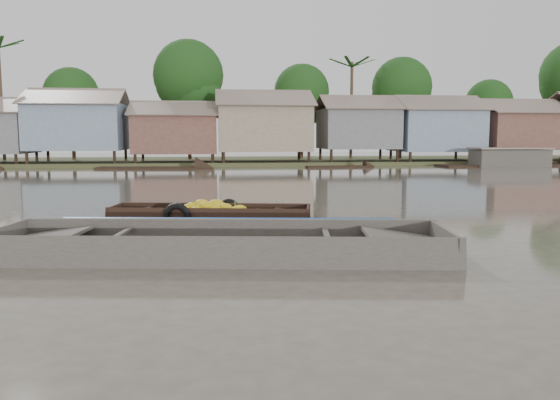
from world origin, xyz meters
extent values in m
plane|color=#4D463B|center=(0.00, 0.00, 0.00)|extent=(120.00, 120.00, 0.00)
cube|color=#384723|center=(0.00, 33.00, 0.00)|extent=(120.00, 12.00, 0.50)
cube|color=slate|center=(-10.50, 29.50, 2.70)|extent=(6.20, 5.20, 3.20)
cube|color=brown|center=(-10.50, 28.10, 4.75)|extent=(6.60, 3.02, 1.28)
cube|color=brown|center=(-10.50, 30.90, 4.75)|extent=(6.60, 3.02, 1.28)
cube|color=brown|center=(-3.80, 29.50, 2.20)|extent=(5.80, 4.60, 2.70)
cube|color=brown|center=(-3.80, 28.26, 4.00)|extent=(6.20, 2.67, 1.14)
cube|color=brown|center=(-3.80, 30.74, 4.00)|extent=(6.20, 2.67, 1.14)
cube|color=gray|center=(2.50, 29.50, 2.65)|extent=(6.50, 5.30, 3.30)
cube|color=brown|center=(2.50, 28.07, 4.75)|extent=(6.90, 3.08, 1.31)
cube|color=brown|center=(2.50, 30.93, 4.75)|extent=(6.90, 3.08, 1.31)
cube|color=slate|center=(9.50, 29.50, 2.60)|extent=(5.40, 4.70, 2.90)
cube|color=brown|center=(9.50, 28.23, 4.50)|extent=(5.80, 2.73, 1.17)
cube|color=brown|center=(9.50, 30.77, 4.50)|extent=(5.80, 2.73, 1.17)
cube|color=slate|center=(15.50, 29.50, 2.50)|extent=(6.00, 5.00, 3.10)
cube|color=brown|center=(15.50, 28.15, 4.50)|extent=(6.40, 2.90, 1.24)
cube|color=brown|center=(15.50, 30.85, 4.50)|extent=(6.40, 2.90, 1.24)
cube|color=brown|center=(22.00, 29.50, 2.45)|extent=(5.70, 4.90, 2.80)
cube|color=brown|center=(22.00, 28.18, 4.30)|extent=(6.10, 2.85, 1.21)
cube|color=brown|center=(22.00, 30.82, 4.30)|extent=(6.10, 2.85, 1.21)
cylinder|color=#473323|center=(-12.00, 34.00, 2.45)|extent=(0.28, 0.28, 4.90)
sphere|color=#193912|center=(-12.00, 34.00, 5.25)|extent=(4.20, 4.20, 4.20)
cylinder|color=#473323|center=(-3.00, 33.00, 3.15)|extent=(0.28, 0.28, 6.30)
sphere|color=#193912|center=(-3.00, 33.00, 6.75)|extent=(5.40, 5.40, 5.40)
cylinder|color=#473323|center=(6.00, 34.00, 2.62)|extent=(0.28, 0.28, 5.25)
sphere|color=#193912|center=(6.00, 34.00, 5.62)|extent=(4.50, 4.50, 4.50)
cylinder|color=#473323|center=(14.00, 33.00, 2.80)|extent=(0.28, 0.28, 5.60)
sphere|color=#193912|center=(14.00, 33.00, 6.00)|extent=(4.80, 4.80, 4.80)
cylinder|color=#473323|center=(22.00, 34.00, 2.27)|extent=(0.28, 0.28, 4.55)
sphere|color=#193912|center=(22.00, 34.00, 4.88)|extent=(3.90, 3.90, 3.90)
cylinder|color=#473323|center=(-17.00, 33.50, 4.50)|extent=(0.24, 0.24, 9.00)
cylinder|color=#473323|center=(10.00, 33.50, 4.00)|extent=(0.24, 0.24, 8.00)
cube|color=black|center=(-1.09, 3.51, -0.08)|extent=(5.03, 1.81, 0.08)
cube|color=black|center=(-0.99, 4.04, 0.11)|extent=(4.99, 1.03, 0.47)
cube|color=black|center=(-1.18, 2.99, 0.11)|extent=(4.99, 1.03, 0.47)
cube|color=black|center=(1.34, 3.08, 0.11)|extent=(0.25, 1.09, 0.44)
cube|color=black|center=(0.92, 3.15, 0.17)|extent=(1.01, 1.08, 0.18)
cube|color=black|center=(-3.52, 3.95, 0.11)|extent=(0.25, 1.09, 0.44)
cube|color=black|center=(-3.10, 3.88, 0.17)|extent=(1.01, 1.08, 0.18)
cube|color=black|center=(-2.25, 3.72, 0.21)|extent=(0.28, 1.05, 0.05)
cube|color=black|center=(0.07, 3.30, 0.21)|extent=(0.28, 1.05, 0.05)
ellipsoid|color=gold|center=(-0.96, 3.33, 0.26)|extent=(0.39, 0.30, 0.22)
ellipsoid|color=gold|center=(-1.04, 3.41, 0.30)|extent=(0.40, 0.31, 0.22)
ellipsoid|color=gold|center=(-0.48, 3.66, 0.18)|extent=(0.39, 0.30, 0.22)
ellipsoid|color=gold|center=(-1.05, 3.59, 0.36)|extent=(0.34, 0.27, 0.19)
ellipsoid|color=gold|center=(-1.53, 3.64, 0.30)|extent=(0.45, 0.35, 0.25)
ellipsoid|color=gold|center=(-1.83, 3.61, 0.20)|extent=(0.45, 0.35, 0.25)
ellipsoid|color=gold|center=(-0.77, 3.80, 0.19)|extent=(0.37, 0.29, 0.21)
ellipsoid|color=gold|center=(-1.31, 3.60, 0.38)|extent=(0.42, 0.33, 0.24)
ellipsoid|color=gold|center=(-1.64, 3.67, 0.27)|extent=(0.38, 0.30, 0.21)
ellipsoid|color=gold|center=(-1.20, 3.71, 0.27)|extent=(0.40, 0.31, 0.22)
ellipsoid|color=gold|center=(-1.20, 3.39, 0.35)|extent=(0.42, 0.33, 0.24)
ellipsoid|color=gold|center=(-1.69, 3.44, 0.20)|extent=(0.40, 0.31, 0.22)
ellipsoid|color=gold|center=(-1.29, 3.82, 0.27)|extent=(0.35, 0.27, 0.20)
ellipsoid|color=gold|center=(-0.81, 3.77, 0.20)|extent=(0.39, 0.30, 0.21)
ellipsoid|color=gold|center=(-1.76, 3.37, 0.16)|extent=(0.44, 0.34, 0.24)
ellipsoid|color=gold|center=(-1.77, 3.46, 0.20)|extent=(0.45, 0.35, 0.25)
ellipsoid|color=gold|center=(-1.12, 3.63, 0.29)|extent=(0.43, 0.33, 0.24)
ellipsoid|color=gold|center=(-1.91, 3.62, 0.13)|extent=(0.35, 0.27, 0.19)
ellipsoid|color=gold|center=(-0.30, 3.06, 0.15)|extent=(0.37, 0.29, 0.21)
ellipsoid|color=gold|center=(-0.95, 3.46, 0.38)|extent=(0.46, 0.35, 0.25)
ellipsoid|color=gold|center=(-1.72, 3.36, 0.15)|extent=(0.43, 0.34, 0.24)
ellipsoid|color=gold|center=(-1.44, 3.34, 0.26)|extent=(0.34, 0.27, 0.19)
ellipsoid|color=gold|center=(-0.78, 3.41, 0.31)|extent=(0.41, 0.32, 0.23)
ellipsoid|color=gold|center=(-0.45, 3.27, 0.23)|extent=(0.41, 0.32, 0.23)
ellipsoid|color=gold|center=(-0.35, 3.57, 0.22)|extent=(0.44, 0.34, 0.24)
ellipsoid|color=gold|center=(-1.88, 3.77, 0.18)|extent=(0.41, 0.32, 0.23)
ellipsoid|color=gold|center=(-1.91, 3.36, 0.11)|extent=(0.36, 0.28, 0.20)
ellipsoid|color=gold|center=(-1.06, 3.21, 0.17)|extent=(0.36, 0.28, 0.20)
ellipsoid|color=gold|center=(-1.27, 3.66, 0.28)|extent=(0.39, 0.31, 0.22)
ellipsoid|color=gold|center=(-1.29, 3.48, 0.30)|extent=(0.42, 0.32, 0.23)
ellipsoid|color=gold|center=(-1.18, 3.76, 0.24)|extent=(0.36, 0.28, 0.20)
ellipsoid|color=gold|center=(-0.71, 3.30, 0.32)|extent=(0.35, 0.27, 0.19)
cylinder|color=#3F6626|center=(-1.53, 3.59, 0.37)|extent=(0.04, 0.04, 0.16)
cylinder|color=#3F6626|center=(-0.91, 3.48, 0.37)|extent=(0.04, 0.04, 0.16)
cylinder|color=#3F6626|center=(-0.47, 3.40, 0.37)|extent=(0.04, 0.04, 0.16)
torus|color=black|center=(-0.63, 4.05, 0.13)|extent=(0.66, 0.27, 0.65)
torus|color=black|center=(-1.90, 3.04, 0.13)|extent=(0.72, 0.28, 0.71)
cube|color=#3F3935|center=(-0.86, -0.80, -0.08)|extent=(7.96, 2.74, 0.08)
cube|color=#3F3935|center=(-0.73, 0.15, 0.20)|extent=(7.92, 1.27, 0.64)
cube|color=#3F3935|center=(-0.99, -1.74, 0.20)|extent=(7.92, 1.27, 0.64)
cube|color=#3F3935|center=(3.01, -1.34, 0.20)|extent=(0.33, 1.94, 0.60)
cube|color=#3F3935|center=(2.34, -1.24, 0.27)|extent=(1.57, 1.85, 0.25)
cube|color=#3F3935|center=(-4.72, -0.26, 0.20)|extent=(0.33, 1.94, 0.60)
cube|color=#3F3935|center=(-4.05, -0.35, 0.27)|extent=(1.57, 1.85, 0.25)
cube|color=#3F3935|center=(-2.70, -0.54, 0.33)|extent=(0.36, 1.87, 0.05)
cube|color=#3F3935|center=(0.99, -1.06, 0.33)|extent=(0.36, 1.87, 0.05)
cube|color=#665E54|center=(-0.86, -0.80, -0.03)|extent=(6.09, 2.33, 0.02)
cube|color=navy|center=(-0.72, 0.21, 0.44)|extent=(6.40, 0.98, 0.16)
torus|color=olive|center=(0.47, -1.30, 0.00)|extent=(0.45, 0.45, 0.06)
torus|color=olive|center=(0.47, -1.30, 0.04)|extent=(0.36, 0.36, 0.06)
cube|color=black|center=(6.99, 25.07, -0.05)|extent=(4.16, 1.13, 0.35)
cube|color=black|center=(-5.22, 25.02, -0.05)|extent=(6.64, 2.16, 0.35)
cube|color=black|center=(19.29, 25.55, -0.05)|extent=(10.15, 2.72, 0.35)
cube|color=black|center=(19.00, 25.00, 0.55)|extent=(5.00, 2.00, 1.20)
camera|label=1|loc=(-0.92, -10.30, 2.10)|focal=35.00mm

